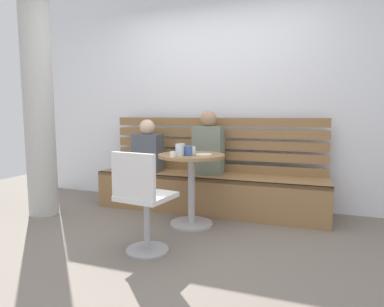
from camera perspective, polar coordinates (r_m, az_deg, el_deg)
ground at (r=2.94m, az=-4.33°, el=-16.17°), size 8.00×8.00×0.00m
back_wall at (r=4.27m, az=4.65°, el=10.85°), size 5.20×0.10×2.90m
concrete_pillar at (r=4.09m, az=-25.05°, el=9.72°), size 0.32×0.32×2.80m
booth_bench at (r=3.94m, az=2.80°, el=-6.79°), size 2.70×0.52×0.44m
booth_backrest at (r=4.08m, az=3.83°, el=1.58°), size 2.65×0.04×0.66m
cafe_table at (r=3.39m, az=-0.10°, el=-3.85°), size 0.68×0.68×0.74m
white_chair at (r=2.73m, az=-8.64°, el=-7.70°), size 0.45×0.45×0.85m
person_adult at (r=3.88m, az=2.84°, el=1.31°), size 0.34×0.22×0.75m
person_child_left at (r=4.13m, az=-7.68°, el=0.86°), size 0.34×0.22×0.64m
cup_espresso_small at (r=3.13m, az=-3.32°, el=-0.15°), size 0.06×0.06×0.05m
cup_glass_tall at (r=3.21m, az=-2.24°, el=0.60°), size 0.07×0.07×0.12m
cup_mug_blue at (r=3.26m, az=-0.68°, el=0.48°), size 0.08×0.08×0.09m
cup_water_clear at (r=3.38m, az=-1.80°, el=0.82°), size 0.07×0.07×0.11m
cup_glass_short at (r=3.36m, az=-0.08°, el=0.55°), size 0.08×0.08×0.08m
plate_small at (r=3.30m, az=1.98°, el=-0.18°), size 0.17×0.17×0.01m
phone_on_table at (r=3.57m, az=-1.21°, el=0.34°), size 0.14×0.16×0.01m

